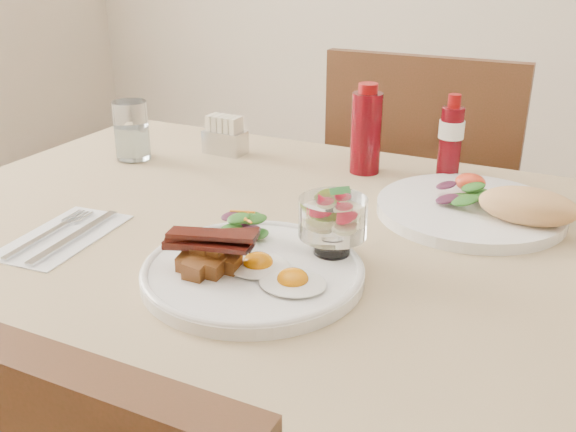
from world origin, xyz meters
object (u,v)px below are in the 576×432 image
chair_far (424,219)px  fruit_cup (333,218)px  water_glass (132,134)px  sugar_caddy (225,137)px  ketchup_bottle (366,131)px  table (315,295)px  second_plate (483,207)px  main_plate (253,273)px  hot_sauce_bottle (450,140)px

chair_far → fruit_cup: bearing=-86.3°
water_glass → sugar_caddy: bearing=37.2°
chair_far → ketchup_bottle: (-0.04, -0.35, 0.30)m
table → chair_far: chair_far is taller
chair_far → second_plate: size_ratio=3.11×
table → fruit_cup: (0.05, -0.06, 0.15)m
ketchup_bottle → sugar_caddy: 0.29m
fruit_cup → second_plate: bearing=57.4°
table → main_plate: size_ratio=4.75×
water_glass → table: bearing=-21.9°
sugar_caddy → ketchup_bottle: bearing=5.3°
main_plate → hot_sauce_bottle: bearing=73.8°
table → second_plate: 0.29m
main_plate → water_glass: (-0.44, 0.32, 0.04)m
hot_sauce_bottle → sugar_caddy: bearing=-175.3°
main_plate → second_plate: 0.39m
table → second_plate: (0.20, 0.18, 0.11)m
ketchup_bottle → fruit_cup: bearing=-77.1°
chair_far → second_plate: chair_far is taller
chair_far → main_plate: chair_far is taller
chair_far → water_glass: chair_far is taller
table → fruit_cup: fruit_cup is taller
ketchup_bottle → water_glass: ketchup_bottle is taller
main_plate → sugar_caddy: sugar_caddy is taller
sugar_caddy → main_plate: bearing=-52.8°
fruit_cup → ketchup_bottle: 0.38m
chair_far → fruit_cup: (0.05, -0.72, 0.29)m
hot_sauce_bottle → sugar_caddy: hot_sauce_bottle is taller
table → main_plate: 0.17m
table → fruit_cup: size_ratio=14.86×
second_plate → hot_sauce_bottle: bearing=120.6°
table → chair_far: size_ratio=1.43×
fruit_cup → hot_sauce_bottle: (0.06, 0.39, 0.01)m
hot_sauce_bottle → sugar_caddy: (-0.44, -0.04, -0.04)m
water_glass → chair_far: bearing=45.4°
ketchup_bottle → sugar_caddy: ketchup_bottle is taller
main_plate → fruit_cup: fruit_cup is taller
second_plate → sugar_caddy: 0.54m
hot_sauce_bottle → sugar_caddy: size_ratio=1.81×
chair_far → hot_sauce_bottle: bearing=-71.8°
chair_far → second_plate: (0.20, -0.48, 0.25)m
main_plate → fruit_cup: bearing=47.7°
ketchup_bottle → chair_far: bearing=83.9°
main_plate → water_glass: water_glass is taller
table → chair_far: (0.00, 0.66, -0.14)m
second_plate → water_glass: size_ratio=2.65×
table → ketchup_bottle: (-0.04, 0.31, 0.17)m
table → hot_sauce_bottle: size_ratio=8.67×
fruit_cup → second_plate: fruit_cup is taller
sugar_caddy → water_glass: bearing=-140.1°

